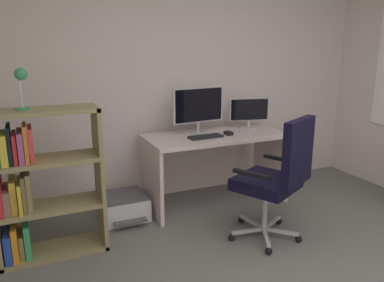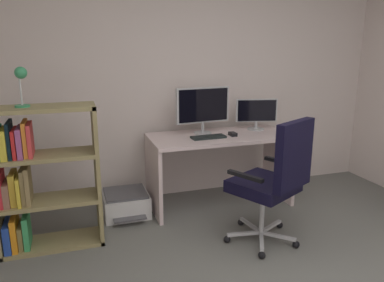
{
  "view_description": "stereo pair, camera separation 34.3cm",
  "coord_description": "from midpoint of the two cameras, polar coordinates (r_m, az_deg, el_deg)",
  "views": [
    {
      "loc": [
        -1.52,
        -1.3,
        1.64
      ],
      "look_at": [
        -0.17,
        1.75,
        0.79
      ],
      "focal_mm": 35.38,
      "sensor_mm": 36.0,
      "label": 1
    },
    {
      "loc": [
        -1.2,
        -1.42,
        1.64
      ],
      "look_at": [
        -0.17,
        1.75,
        0.79
      ],
      "focal_mm": 35.38,
      "sensor_mm": 36.0,
      "label": 2
    }
  ],
  "objects": [
    {
      "name": "monitor_secondary",
      "position": [
        4.13,
        6.23,
        4.5
      ],
      "size": [
        0.44,
        0.18,
        0.33
      ],
      "color": "#B2B5B7",
      "rests_on": "desk"
    },
    {
      "name": "office_chair",
      "position": [
        3.17,
        9.81,
        -5.04
      ],
      "size": [
        0.66,
        0.69,
        1.08
      ],
      "color": "#B7BABC",
      "rests_on": "ground"
    },
    {
      "name": "desk_lamp",
      "position": [
        3.05,
        -27.39,
        7.9
      ],
      "size": [
        0.11,
        0.11,
        0.3
      ],
      "color": "#338F5A",
      "rests_on": "bookshelf"
    },
    {
      "name": "bookshelf",
      "position": [
        3.22,
        -25.46,
        -6.23
      ],
      "size": [
        0.81,
        0.33,
        1.18
      ],
      "color": "#8C7F50",
      "rests_on": "ground"
    },
    {
      "name": "keyboard",
      "position": [
        3.71,
        -0.59,
        0.62
      ],
      "size": [
        0.34,
        0.14,
        0.02
      ],
      "primitive_type": "cube",
      "rotation": [
        0.0,
        0.0,
        0.04
      ],
      "color": "black",
      "rests_on": "desk"
    },
    {
      "name": "printer",
      "position": [
        3.8,
        -12.85,
        -9.62
      ],
      "size": [
        0.43,
        0.5,
        0.24
      ],
      "color": "silver",
      "rests_on": "ground"
    },
    {
      "name": "desk",
      "position": [
        3.91,
        1.02,
        -1.84
      ],
      "size": [
        1.44,
        0.66,
        0.75
      ],
      "color": "beige",
      "rests_on": "ground"
    },
    {
      "name": "computer_mouse",
      "position": [
        3.84,
        2.97,
        1.16
      ],
      "size": [
        0.06,
        0.1,
        0.03
      ],
      "primitive_type": "cube",
      "rotation": [
        0.0,
        0.0,
        0.01
      ],
      "color": "black",
      "rests_on": "desk"
    },
    {
      "name": "wall_back",
      "position": [
        4.12,
        -4.61,
        9.19
      ],
      "size": [
        4.49,
        0.1,
        2.54
      ],
      "primitive_type": "cube",
      "color": "silver",
      "rests_on": "ground"
    },
    {
      "name": "monitor_main",
      "position": [
        3.84,
        -1.64,
        5.22
      ],
      "size": [
        0.58,
        0.18,
        0.48
      ],
      "color": "#B2B5B7",
      "rests_on": "desk"
    }
  ]
}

